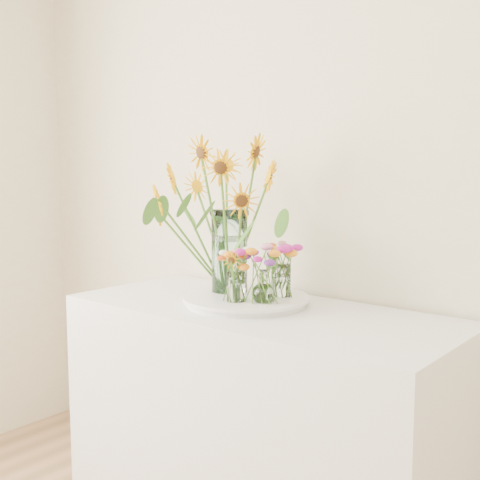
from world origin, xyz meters
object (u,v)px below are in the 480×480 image
at_px(small_vase_a, 236,287).
at_px(small_vase_c, 281,281).
at_px(small_vase_b, 264,287).
at_px(mason_jar, 229,251).
at_px(counter, 258,432).
at_px(tray, 246,301).

distance_m(small_vase_a, small_vase_c, 0.18).
relative_size(small_vase_a, small_vase_b, 0.92).
xyz_separation_m(small_vase_a, small_vase_b, (0.08, 0.05, 0.00)).
distance_m(mason_jar, small_vase_b, 0.24).
relative_size(counter, small_vase_b, 11.90).
bearing_deg(small_vase_b, tray, 159.67).
relative_size(tray, small_vase_b, 3.63).
distance_m(mason_jar, small_vase_c, 0.23).
bearing_deg(counter, tray, 165.63).
bearing_deg(small_vase_b, mason_jar, 161.63).
bearing_deg(small_vase_b, counter, 149.90).
bearing_deg(small_vase_c, tray, -142.32).
xyz_separation_m(mason_jar, small_vase_a, (0.13, -0.12, -0.10)).
height_order(mason_jar, small_vase_b, mason_jar).
relative_size(small_vase_a, small_vase_c, 0.89).
relative_size(mason_jar, small_vase_c, 2.54).
xyz_separation_m(small_vase_b, small_vase_c, (-0.01, 0.12, 0.00)).
distance_m(tray, small_vase_a, 0.11).
relative_size(counter, small_vase_a, 12.87).
bearing_deg(mason_jar, counter, -15.46).
bearing_deg(counter, small_vase_b, -30.10).
relative_size(mason_jar, small_vase_a, 2.84).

